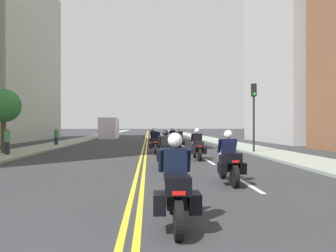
{
  "coord_description": "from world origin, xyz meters",
  "views": [
    {
      "loc": [
        0.3,
        -1.08,
        1.74
      ],
      "look_at": [
        1.55,
        19.28,
        1.72
      ],
      "focal_mm": 33.85,
      "sensor_mm": 36.0,
      "label": 1
    }
  ],
  "objects_px": {
    "motorcycle_1": "(229,162)",
    "pedestrian_0": "(56,136)",
    "motorcycle_3": "(197,147)",
    "motorcycle_4": "(155,143)",
    "parked_truck": "(110,129)",
    "motorcycle_0": "(175,189)",
    "motorcycle_2": "(166,152)",
    "traffic_light_near": "(254,105)",
    "motorcycle_5": "(179,140)",
    "pedestrian_2": "(7,141)",
    "motorcycle_6": "(154,138)",
    "street_tree_0": "(4,106)",
    "motorcycle_7": "(173,137)"
  },
  "relations": [
    {
      "from": "motorcycle_2",
      "to": "traffic_light_near",
      "type": "distance_m",
      "value": 9.01
    },
    {
      "from": "motorcycle_4",
      "to": "parked_truck",
      "type": "relative_size",
      "value": 0.35
    },
    {
      "from": "motorcycle_1",
      "to": "pedestrian_2",
      "type": "relative_size",
      "value": 1.32
    },
    {
      "from": "motorcycle_0",
      "to": "street_tree_0",
      "type": "bearing_deg",
      "value": 123.95
    },
    {
      "from": "motorcycle_0",
      "to": "traffic_light_near",
      "type": "height_order",
      "value": "traffic_light_near"
    },
    {
      "from": "motorcycle_6",
      "to": "traffic_light_near",
      "type": "xyz_separation_m",
      "value": [
        6.14,
        -7.84,
        2.37
      ]
    },
    {
      "from": "motorcycle_5",
      "to": "motorcycle_7",
      "type": "bearing_deg",
      "value": 89.95
    },
    {
      "from": "motorcycle_0",
      "to": "traffic_light_near",
      "type": "xyz_separation_m",
      "value": [
        6.11,
        14.0,
        2.37
      ]
    },
    {
      "from": "motorcycle_0",
      "to": "motorcycle_2",
      "type": "distance_m",
      "value": 7.6
    },
    {
      "from": "motorcycle_0",
      "to": "street_tree_0",
      "type": "distance_m",
      "value": 16.85
    },
    {
      "from": "street_tree_0",
      "to": "motorcycle_4",
      "type": "bearing_deg",
      "value": 2.14
    },
    {
      "from": "motorcycle_0",
      "to": "motorcycle_1",
      "type": "bearing_deg",
      "value": 64.78
    },
    {
      "from": "pedestrian_2",
      "to": "parked_truck",
      "type": "bearing_deg",
      "value": -13.18
    },
    {
      "from": "motorcycle_4",
      "to": "motorcycle_5",
      "type": "bearing_deg",
      "value": 65.02
    },
    {
      "from": "motorcycle_4",
      "to": "motorcycle_5",
      "type": "height_order",
      "value": "motorcycle_4"
    },
    {
      "from": "motorcycle_4",
      "to": "motorcycle_5",
      "type": "xyz_separation_m",
      "value": [
        1.85,
        3.76,
        0.0
      ]
    },
    {
      "from": "motorcycle_3",
      "to": "motorcycle_4",
      "type": "distance_m",
      "value": 4.26
    },
    {
      "from": "motorcycle_2",
      "to": "pedestrian_0",
      "type": "bearing_deg",
      "value": 120.86
    },
    {
      "from": "pedestrian_0",
      "to": "pedestrian_2",
      "type": "distance_m",
      "value": 9.02
    },
    {
      "from": "motorcycle_3",
      "to": "pedestrian_0",
      "type": "height_order",
      "value": "pedestrian_0"
    },
    {
      "from": "motorcycle_1",
      "to": "motorcycle_5",
      "type": "height_order",
      "value": "motorcycle_1"
    },
    {
      "from": "motorcycle_5",
      "to": "pedestrian_2",
      "type": "bearing_deg",
      "value": -152.91
    },
    {
      "from": "motorcycle_4",
      "to": "motorcycle_6",
      "type": "distance_m",
      "value": 7.5
    },
    {
      "from": "motorcycle_4",
      "to": "pedestrian_2",
      "type": "relative_size",
      "value": 1.35
    },
    {
      "from": "motorcycle_4",
      "to": "motorcycle_6",
      "type": "relative_size",
      "value": 1.0
    },
    {
      "from": "motorcycle_7",
      "to": "pedestrian_2",
      "type": "xyz_separation_m",
      "value": [
        -10.26,
        -12.12,
        0.23
      ]
    },
    {
      "from": "pedestrian_0",
      "to": "parked_truck",
      "type": "height_order",
      "value": "parked_truck"
    },
    {
      "from": "motorcycle_4",
      "to": "motorcycle_6",
      "type": "xyz_separation_m",
      "value": [
        0.01,
        7.5,
        0.01
      ]
    },
    {
      "from": "pedestrian_0",
      "to": "motorcycle_7",
      "type": "bearing_deg",
      "value": 120.66
    },
    {
      "from": "street_tree_0",
      "to": "parked_truck",
      "type": "bearing_deg",
      "value": 82.4
    },
    {
      "from": "motorcycle_6",
      "to": "traffic_light_near",
      "type": "bearing_deg",
      "value": -54.02
    },
    {
      "from": "pedestrian_2",
      "to": "street_tree_0",
      "type": "relative_size",
      "value": 0.43
    },
    {
      "from": "motorcycle_0",
      "to": "motorcycle_2",
      "type": "xyz_separation_m",
      "value": [
        0.24,
        7.6,
        -0.02
      ]
    },
    {
      "from": "pedestrian_0",
      "to": "motorcycle_0",
      "type": "bearing_deg",
      "value": 34.39
    },
    {
      "from": "pedestrian_0",
      "to": "motorcycle_5",
      "type": "bearing_deg",
      "value": 82.85
    },
    {
      "from": "motorcycle_1",
      "to": "pedestrian_0",
      "type": "distance_m",
      "value": 20.69
    },
    {
      "from": "motorcycle_5",
      "to": "parked_truck",
      "type": "height_order",
      "value": "parked_truck"
    },
    {
      "from": "motorcycle_2",
      "to": "motorcycle_3",
      "type": "relative_size",
      "value": 0.97
    },
    {
      "from": "motorcycle_5",
      "to": "motorcycle_2",
      "type": "bearing_deg",
      "value": -98.26
    },
    {
      "from": "motorcycle_1",
      "to": "motorcycle_4",
      "type": "xyz_separation_m",
      "value": [
        -1.99,
        10.37,
        -0.0
      ]
    },
    {
      "from": "motorcycle_7",
      "to": "motorcycle_6",
      "type": "bearing_deg",
      "value": -119.68
    },
    {
      "from": "motorcycle_2",
      "to": "motorcycle_5",
      "type": "xyz_separation_m",
      "value": [
        1.57,
        10.5,
        0.01
      ]
    },
    {
      "from": "traffic_light_near",
      "to": "street_tree_0",
      "type": "height_order",
      "value": "traffic_light_near"
    },
    {
      "from": "street_tree_0",
      "to": "motorcycle_1",
      "type": "bearing_deg",
      "value": -42.24
    },
    {
      "from": "motorcycle_7",
      "to": "parked_truck",
      "type": "xyz_separation_m",
      "value": [
        -7.68,
        13.41,
        0.64
      ]
    },
    {
      "from": "motorcycle_5",
      "to": "traffic_light_near",
      "type": "relative_size",
      "value": 0.48
    },
    {
      "from": "motorcycle_5",
      "to": "street_tree_0",
      "type": "relative_size",
      "value": 0.53
    },
    {
      "from": "motorcycle_3",
      "to": "motorcycle_4",
      "type": "relative_size",
      "value": 0.99
    },
    {
      "from": "motorcycle_5",
      "to": "motorcycle_6",
      "type": "distance_m",
      "value": 4.17
    },
    {
      "from": "street_tree_0",
      "to": "motorcycle_0",
      "type": "bearing_deg",
      "value": -57.01
    }
  ]
}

